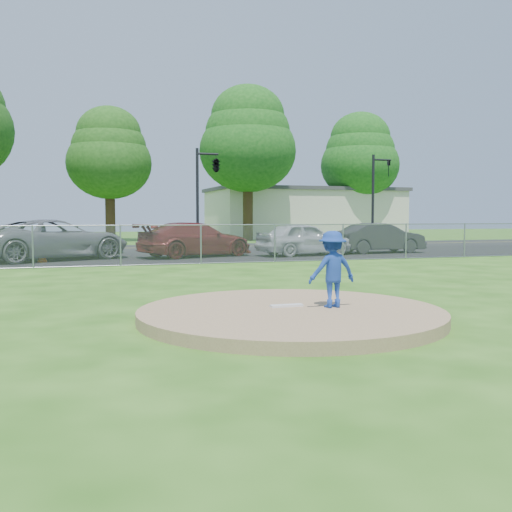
{
  "coord_description": "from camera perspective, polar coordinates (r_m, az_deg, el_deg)",
  "views": [
    {
      "loc": [
        -3.65,
        -9.34,
        1.83
      ],
      "look_at": [
        0.0,
        2.0,
        1.0
      ],
      "focal_mm": 40.0,
      "sensor_mm": 36.0,
      "label": 1
    }
  ],
  "objects": [
    {
      "name": "traffic_cone",
      "position": [
        24.22,
        -20.6,
        0.26
      ],
      "size": [
        0.36,
        0.36,
        0.71
      ],
      "primitive_type": "cone",
      "color": "orange",
      "rests_on": "parking_lot"
    },
    {
      "name": "traffic_signal_center",
      "position": [
        32.38,
        -4.2,
        8.91
      ],
      "size": [
        1.42,
        2.48,
        5.6
      ],
      "color": "black",
      "rests_on": "ground"
    },
    {
      "name": "pitchers_mound",
      "position": [
        10.18,
        3.47,
        -5.81
      ],
      "size": [
        5.4,
        5.4,
        0.2
      ],
      "primitive_type": "cylinder",
      "color": "#987853",
      "rests_on": "ground"
    },
    {
      "name": "traffic_signal_right",
      "position": [
        36.12,
        11.95,
        6.34
      ],
      "size": [
        1.28,
        0.2,
        5.6
      ],
      "color": "black",
      "rests_on": "ground"
    },
    {
      "name": "commercial_building",
      "position": [
        51.26,
        4.73,
        4.35
      ],
      "size": [
        16.4,
        9.4,
        4.3
      ],
      "color": "beige",
      "rests_on": "ground"
    },
    {
      "name": "parked_car_darkred",
      "position": [
        25.82,
        -6.06,
        1.65
      ],
      "size": [
        5.75,
        3.74,
        1.55
      ],
      "primitive_type": "imported",
      "rotation": [
        0.0,
        0.0,
        1.89
      ],
      "color": "maroon",
      "rests_on": "parking_lot"
    },
    {
      "name": "parked_car_charcoal",
      "position": [
        29.04,
        12.26,
        1.77
      ],
      "size": [
        4.54,
        1.71,
        1.48
      ],
      "primitive_type": "imported",
      "rotation": [
        0.0,
        0.0,
        1.6
      ],
      "color": "#29292B",
      "rests_on": "parking_lot"
    },
    {
      "name": "parked_car_gray",
      "position": [
        25.34,
        -19.41,
        1.56
      ],
      "size": [
        6.69,
        5.06,
        1.69
      ],
      "primitive_type": "imported",
      "rotation": [
        0.0,
        0.0,
        2.0
      ],
      "color": "slate",
      "rests_on": "parking_lot"
    },
    {
      "name": "parked_car_pearl",
      "position": [
        26.63,
        4.81,
        1.72
      ],
      "size": [
        4.73,
        2.45,
        1.54
      ],
      "primitive_type": "imported",
      "rotation": [
        0.0,
        0.0,
        1.72
      ],
      "color": "silver",
      "rests_on": "parking_lot"
    },
    {
      "name": "pitching_rubber",
      "position": [
        10.34,
        3.06,
        -4.98
      ],
      "size": [
        0.6,
        0.15,
        0.04
      ],
      "primitive_type": "cube",
      "color": "white",
      "rests_on": "pitchers_mound"
    },
    {
      "name": "parking_lot",
      "position": [
        26.16,
        -9.77,
        -0.06
      ],
      "size": [
        50.0,
        8.0,
        0.01
      ],
      "primitive_type": "cube",
      "color": "black",
      "rests_on": "ground"
    },
    {
      "name": "street",
      "position": [
        33.59,
        -11.56,
        0.8
      ],
      "size": [
        60.0,
        7.0,
        0.01
      ],
      "primitive_type": "cube",
      "color": "black",
      "rests_on": "ground"
    },
    {
      "name": "chain_link_fence",
      "position": [
        21.68,
        -8.12,
        1.1
      ],
      "size": [
        40.0,
        0.06,
        1.5
      ],
      "primitive_type": "cube",
      "color": "gray",
      "rests_on": "ground"
    },
    {
      "name": "tree_right",
      "position": [
        43.62,
        -0.82,
        11.66
      ],
      "size": [
        7.28,
        7.28,
        11.63
      ],
      "color": "#342413",
      "rests_on": "ground"
    },
    {
      "name": "pitcher",
      "position": [
        10.28,
        7.63,
        -1.32
      ],
      "size": [
        0.91,
        0.55,
        1.37
      ],
      "primitive_type": "imported",
      "rotation": [
        0.0,
        0.0,
        3.18
      ],
      "color": "#1B3C96",
      "rests_on": "pitchers_mound"
    },
    {
      "name": "ground",
      "position": [
        19.77,
        -7.12,
        -1.35
      ],
      "size": [
        120.0,
        120.0,
        0.0
      ],
      "primitive_type": "plane",
      "color": "#265913",
      "rests_on": "ground"
    },
    {
      "name": "tree_far_right",
      "position": [
        50.53,
        10.35,
        9.87
      ],
      "size": [
        6.72,
        6.72,
        10.74
      ],
      "color": "#341E13",
      "rests_on": "ground"
    },
    {
      "name": "tree_center",
      "position": [
        43.67,
        -14.47,
        9.97
      ],
      "size": [
        6.16,
        6.16,
        9.84
      ],
      "color": "#382114",
      "rests_on": "ground"
    }
  ]
}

